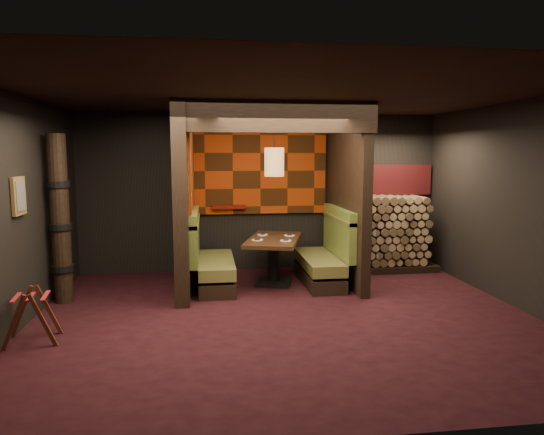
{
  "coord_description": "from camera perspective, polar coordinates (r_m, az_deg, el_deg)",
  "views": [
    {
      "loc": [
        -0.99,
        -6.02,
        2.11
      ],
      "look_at": [
        0.0,
        1.3,
        1.15
      ],
      "focal_mm": 32.0,
      "sensor_mm": 36.0,
      "label": 1
    }
  ],
  "objects": [
    {
      "name": "pendant_lamp",
      "position": [
        7.72,
        0.27,
        6.55
      ],
      "size": [
        0.31,
        0.31,
        1.08
      ],
      "color": "#AF7E44",
      "rests_on": "ceiling"
    },
    {
      "name": "partition_right",
      "position": [
        8.08,
        8.8,
        2.46
      ],
      "size": [
        0.15,
        2.1,
        2.85
      ],
      "primitive_type": "cube",
      "color": "black",
      "rests_on": "floor"
    },
    {
      "name": "luggage_rack",
      "position": [
        6.2,
        -26.41,
        -10.15
      ],
      "size": [
        0.65,
        0.5,
        0.65
      ],
      "color": "#431D11",
      "rests_on": "floor"
    },
    {
      "name": "ceiling",
      "position": [
        6.15,
        1.67,
        14.41
      ],
      "size": [
        6.5,
        5.5,
        0.02
      ],
      "primitive_type": "cube",
      "color": "black",
      "rests_on": "ground"
    },
    {
      "name": "wall_back",
      "position": [
        8.86,
        -1.26,
        2.97
      ],
      "size": [
        6.5,
        0.02,
        2.85
      ],
      "primitive_type": "cube",
      "color": "black",
      "rests_on": "ground"
    },
    {
      "name": "floor",
      "position": [
        6.46,
        1.57,
        -11.76
      ],
      "size": [
        6.5,
        5.5,
        0.02
      ],
      "primitive_type": "cube",
      "color": "black",
      "rests_on": "ground"
    },
    {
      "name": "totem_column",
      "position": [
        7.47,
        -23.64,
        -0.32
      ],
      "size": [
        0.31,
        0.31,
        2.4
      ],
      "color": "black",
      "rests_on": "floor"
    },
    {
      "name": "header_beam",
      "position": [
        6.81,
        0.48,
        11.79
      ],
      "size": [
        2.85,
        0.18,
        0.44
      ],
      "primitive_type": "cube",
      "color": "black",
      "rests_on": "partition_left"
    },
    {
      "name": "partition_left",
      "position": [
        7.71,
        -10.35,
        2.19
      ],
      "size": [
        0.2,
        2.2,
        2.85
      ],
      "primitive_type": "cube",
      "color": "black",
      "rests_on": "floor"
    },
    {
      "name": "dining_table",
      "position": [
        7.92,
        0.21,
        -4.1
      ],
      "size": [
        1.16,
        1.61,
        0.76
      ],
      "color": "black",
      "rests_on": "floor"
    },
    {
      "name": "booth_bench_right",
      "position": [
        8.09,
        6.24,
        -4.84
      ],
      "size": [
        0.68,
        1.6,
        1.14
      ],
      "color": "black",
      "rests_on": "floor"
    },
    {
      "name": "bay_front_post",
      "position": [
        8.35,
        8.89,
        2.61
      ],
      "size": [
        0.08,
        0.08,
        2.85
      ],
      "primitive_type": "cube",
      "color": "black",
      "rests_on": "floor"
    },
    {
      "name": "wall_right",
      "position": [
        7.4,
        27.4,
        1.26
      ],
      "size": [
        0.02,
        5.5,
        2.85
      ],
      "primitive_type": "cube",
      "color": "black",
      "rests_on": "ground"
    },
    {
      "name": "lacquer_shelf",
      "position": [
        8.73,
        -5.09,
        1.26
      ],
      "size": [
        0.6,
        0.12,
        0.07
      ],
      "primitive_type": "cube",
      "color": "#62130A",
      "rests_on": "wall_back"
    },
    {
      "name": "tapa_back_panel",
      "position": [
        8.79,
        -1.39,
        5.51
      ],
      "size": [
        2.4,
        0.06,
        1.55
      ],
      "primitive_type": "cube",
      "color": "#A2320A",
      "rests_on": "wall_back"
    },
    {
      "name": "firewood_stack",
      "position": [
        9.1,
        13.51,
        -1.84
      ],
      "size": [
        1.73,
        0.7,
        1.36
      ],
      "color": "black",
      "rests_on": "floor"
    },
    {
      "name": "wall_front",
      "position": [
        3.47,
        8.99,
        -4.07
      ],
      "size": [
        6.5,
        0.02,
        2.85
      ],
      "primitive_type": "cube",
      "color": "black",
      "rests_on": "ground"
    },
    {
      "name": "booth_bench_left",
      "position": [
        7.86,
        -7.34,
        -5.22
      ],
      "size": [
        0.68,
        1.6,
        1.14
      ],
      "color": "black",
      "rests_on": "floor"
    },
    {
      "name": "framed_picture",
      "position": [
        6.53,
        -27.63,
        2.26
      ],
      "size": [
        0.05,
        0.36,
        0.46
      ],
      "color": "brown",
      "rests_on": "wall_left"
    },
    {
      "name": "tapa_side_panel",
      "position": [
        7.85,
        -9.49,
        5.41
      ],
      "size": [
        0.04,
        1.85,
        1.45
      ],
      "primitive_type": "cube",
      "color": "#A2320A",
      "rests_on": "partition_left"
    },
    {
      "name": "place_settings",
      "position": [
        7.88,
        0.21,
        -2.35
      ],
      "size": [
        0.75,
        0.78,
        0.03
      ],
      "color": "white",
      "rests_on": "dining_table"
    },
    {
      "name": "mosaic_header",
      "position": [
        9.31,
        12.96,
        4.34
      ],
      "size": [
        1.83,
        0.1,
        0.56
      ],
      "primitive_type": "cube",
      "color": "maroon",
      "rests_on": "wall_back"
    },
    {
      "name": "wall_left",
      "position": [
        6.47,
        -28.19,
        0.45
      ],
      "size": [
        0.02,
        5.5,
        2.85
      ],
      "primitive_type": "cube",
      "color": "black",
      "rests_on": "ground"
    }
  ]
}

